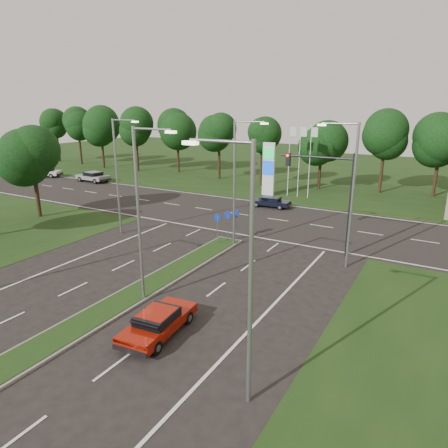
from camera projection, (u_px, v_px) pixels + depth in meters
The scene contains 19 objects.
ground at pixel (33, 354), 16.61m from camera, with size 160.00×160.00×0.00m, color black.
verge_far at pixel (349, 172), 62.30m from camera, with size 160.00×50.00×0.02m, color black.
cross_road at pixel (268, 218), 36.54m from camera, with size 160.00×12.00×0.02m, color black.
median_kerb at pixel (105, 311), 19.91m from camera, with size 2.00×26.00×0.12m, color slate.
streetlight_median_near at pixel (141, 208), 19.66m from camera, with size 2.53×0.22×9.00m.
streetlight_median_far at pixel (237, 178), 27.97m from camera, with size 2.53×0.22×9.00m.
streetlight_left_far at pixel (118, 171), 30.76m from camera, with size 2.53×0.22×9.00m.
streetlight_right_far at pixel (350, 189), 24.24m from camera, with size 2.53×0.22×9.00m.
streetlight_right_near at pixel (245, 265), 12.61m from camera, with size 2.53×0.22×9.00m.
traffic_signal at pixel (332, 187), 26.79m from camera, with size 5.10×0.42×7.00m.
median_signs at pixel (227, 220), 29.74m from camera, with size 1.16×1.76×2.38m.
gas_pylon at pixel (271, 168), 44.96m from camera, with size 5.80×1.26×8.00m.
tree_left_far at pixel (36, 151), 34.99m from camera, with size 5.20×5.20×8.86m.
treeline_far at pixel (324, 132), 47.78m from camera, with size 6.00×6.00×9.90m.
red_sedan at pixel (158, 322), 17.88m from camera, with size 2.11×4.33×1.15m.
navy_sedan at pixel (271, 202), 40.42m from camera, with size 3.98×1.86×1.07m.
far_car_a at pixel (93, 176), 53.85m from camera, with size 4.83×2.27×1.37m.
far_car_b at pixel (44, 172), 57.50m from camera, with size 5.01×3.70×1.33m.
far_car_c at pixel (19, 169), 61.09m from camera, with size 4.34×3.23×1.15m.
Camera 1 is at (14.06, -8.49, 9.92)m, focal length 32.00 mm.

